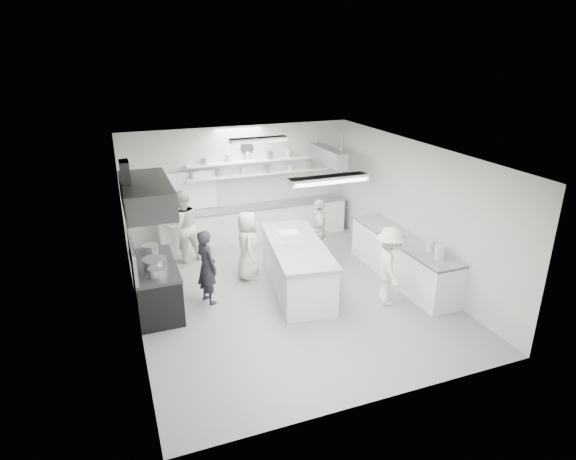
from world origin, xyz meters
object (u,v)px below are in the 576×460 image
object	(u,v)px
right_counter	(402,259)
cook_stove	(207,267)
cook_back	(183,226)
stove	(156,288)
back_counter	(255,223)
prep_island	(297,267)

from	to	relation	value
right_counter	cook_stove	size ratio (longest dim) A/B	2.14
cook_back	stove	bearing A→B (deg)	53.17
back_counter	cook_back	world-z (taller)	cook_back
cook_back	prep_island	bearing A→B (deg)	117.04
stove	cook_stove	xyz separation A→B (m)	(1.00, -0.10, 0.32)
prep_island	cook_back	distance (m)	3.08
right_counter	cook_back	bearing A→B (deg)	148.33
right_counter	cook_back	world-z (taller)	cook_back
stove	prep_island	world-z (taller)	prep_island
stove	back_counter	distance (m)	4.03
prep_island	cook_back	size ratio (longest dim) A/B	1.52
stove	back_counter	size ratio (longest dim) A/B	0.36
back_counter	right_counter	size ratio (longest dim) A/B	1.52
stove	right_counter	size ratio (longest dim) A/B	0.55
prep_island	cook_stove	bearing A→B (deg)	-174.88
back_counter	cook_stove	distance (m)	3.48
back_counter	prep_island	distance (m)	3.02
back_counter	stove	bearing A→B (deg)	-136.01
cook_back	back_counter	bearing A→B (deg)	-174.33
stove	cook_back	distance (m)	2.31
prep_island	cook_stove	xyz separation A→B (m)	(-1.89, 0.12, 0.28)
prep_island	cook_back	world-z (taller)	cook_back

